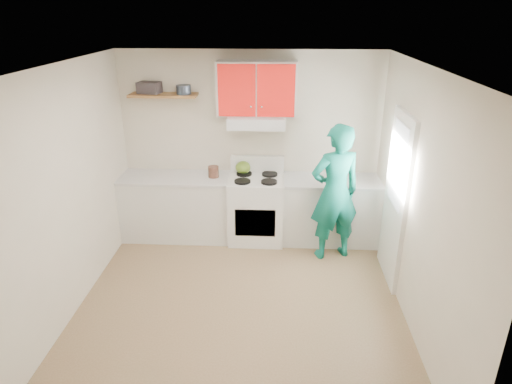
# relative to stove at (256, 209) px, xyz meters

# --- Properties ---
(floor) EXTENTS (3.80, 3.80, 0.00)m
(floor) POSITION_rel_stove_xyz_m (-0.10, -1.57, -0.46)
(floor) COLOR brown
(floor) RESTS_ON ground
(ceiling) EXTENTS (3.60, 3.80, 0.04)m
(ceiling) POSITION_rel_stove_xyz_m (-0.10, -1.57, 2.14)
(ceiling) COLOR white
(ceiling) RESTS_ON floor
(back_wall) EXTENTS (3.60, 0.04, 2.60)m
(back_wall) POSITION_rel_stove_xyz_m (-0.10, 0.32, 0.84)
(back_wall) COLOR beige
(back_wall) RESTS_ON floor
(front_wall) EXTENTS (3.60, 0.04, 2.60)m
(front_wall) POSITION_rel_stove_xyz_m (-0.10, -3.47, 0.84)
(front_wall) COLOR beige
(front_wall) RESTS_ON floor
(left_wall) EXTENTS (0.04, 3.80, 2.60)m
(left_wall) POSITION_rel_stove_xyz_m (-1.90, -1.57, 0.84)
(left_wall) COLOR beige
(left_wall) RESTS_ON floor
(right_wall) EXTENTS (0.04, 3.80, 2.60)m
(right_wall) POSITION_rel_stove_xyz_m (1.70, -1.57, 0.84)
(right_wall) COLOR beige
(right_wall) RESTS_ON floor
(door) EXTENTS (0.05, 0.85, 2.05)m
(door) POSITION_rel_stove_xyz_m (1.68, -0.88, 0.56)
(door) COLOR white
(door) RESTS_ON floor
(door_glass) EXTENTS (0.01, 0.55, 0.95)m
(door_glass) POSITION_rel_stove_xyz_m (1.65, -0.88, 0.99)
(door_glass) COLOR white
(door_glass) RESTS_ON door
(counter_left) EXTENTS (1.52, 0.60, 0.90)m
(counter_left) POSITION_rel_stove_xyz_m (-1.14, 0.02, -0.01)
(counter_left) COLOR silver
(counter_left) RESTS_ON floor
(counter_right) EXTENTS (1.32, 0.60, 0.90)m
(counter_right) POSITION_rel_stove_xyz_m (1.04, 0.02, -0.01)
(counter_right) COLOR silver
(counter_right) RESTS_ON floor
(stove) EXTENTS (0.76, 0.65, 0.92)m
(stove) POSITION_rel_stove_xyz_m (0.00, 0.00, 0.00)
(stove) COLOR white
(stove) RESTS_ON floor
(range_hood) EXTENTS (0.76, 0.44, 0.15)m
(range_hood) POSITION_rel_stove_xyz_m (0.00, 0.10, 1.24)
(range_hood) COLOR silver
(range_hood) RESTS_ON back_wall
(upper_cabinets) EXTENTS (1.02, 0.33, 0.70)m
(upper_cabinets) POSITION_rel_stove_xyz_m (0.00, 0.16, 1.66)
(upper_cabinets) COLOR red
(upper_cabinets) RESTS_ON back_wall
(shelf) EXTENTS (0.90, 0.30, 0.04)m
(shelf) POSITION_rel_stove_xyz_m (-1.25, 0.18, 1.56)
(shelf) COLOR brown
(shelf) RESTS_ON back_wall
(books) EXTENTS (0.32, 0.25, 0.15)m
(books) POSITION_rel_stove_xyz_m (-1.44, 0.20, 1.65)
(books) COLOR #373135
(books) RESTS_ON shelf
(tin) EXTENTS (0.22, 0.22, 0.12)m
(tin) POSITION_rel_stove_xyz_m (-0.97, 0.16, 1.64)
(tin) COLOR #333D4C
(tin) RESTS_ON shelf
(kettle) EXTENTS (0.24, 0.24, 0.18)m
(kettle) POSITION_rel_stove_xyz_m (-0.20, 0.20, 0.55)
(kettle) COLOR #577621
(kettle) RESTS_ON stove
(crock) EXTENTS (0.19, 0.19, 0.18)m
(crock) POSITION_rel_stove_xyz_m (-0.60, 0.03, 0.53)
(crock) COLOR #4A2B20
(crock) RESTS_ON counter_left
(cutting_board) EXTENTS (0.35, 0.27, 0.02)m
(cutting_board) POSITION_rel_stove_xyz_m (0.64, -0.06, 0.45)
(cutting_board) COLOR olive
(cutting_board) RESTS_ON counter_right
(silicone_mat) EXTENTS (0.39, 0.35, 0.01)m
(silicone_mat) POSITION_rel_stove_xyz_m (1.50, -0.05, 0.44)
(silicone_mat) COLOR #B71214
(silicone_mat) RESTS_ON counter_right
(person) EXTENTS (0.76, 0.62, 1.82)m
(person) POSITION_rel_stove_xyz_m (1.03, -0.43, 0.45)
(person) COLOR #0C6D5C
(person) RESTS_ON floor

